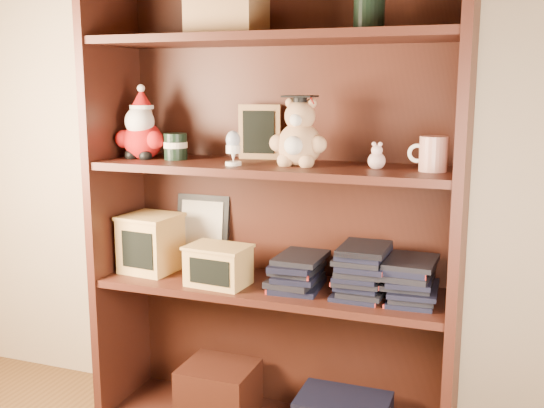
% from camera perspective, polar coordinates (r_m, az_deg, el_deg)
% --- Properties ---
extents(bookcase, '(1.20, 0.35, 1.60)m').
position_cam_1_polar(bookcase, '(2.11, 0.41, -0.86)').
color(bookcase, '#3D1A11').
rests_on(bookcase, ground).
extents(shelf_lower, '(1.14, 0.33, 0.02)m').
position_cam_1_polar(shelf_lower, '(2.12, 0.00, -7.52)').
color(shelf_lower, '#3D1A11').
rests_on(shelf_lower, ground).
extents(shelf_upper, '(1.14, 0.33, 0.02)m').
position_cam_1_polar(shelf_upper, '(2.03, 0.00, 3.26)').
color(shelf_upper, '#3D1A11').
rests_on(shelf_upper, ground).
extents(santa_plush, '(0.18, 0.13, 0.26)m').
position_cam_1_polar(santa_plush, '(2.22, -11.61, 6.44)').
color(santa_plush, '#A50F0F').
rests_on(santa_plush, shelf_upper).
extents(teachers_tin, '(0.08, 0.08, 0.09)m').
position_cam_1_polar(teachers_tin, '(2.17, -8.64, 5.15)').
color(teachers_tin, black).
rests_on(teachers_tin, shelf_upper).
extents(chalkboard_plaque, '(0.14, 0.09, 0.18)m').
position_cam_1_polar(chalkboard_plaque, '(2.16, -1.11, 6.40)').
color(chalkboard_plaque, '#9E7547').
rests_on(chalkboard_plaque, shelf_upper).
extents(egg_cup, '(0.05, 0.05, 0.11)m').
position_cam_1_polar(egg_cup, '(1.99, -3.50, 5.14)').
color(egg_cup, white).
rests_on(egg_cup, shelf_upper).
extents(grad_teddy_bear, '(0.18, 0.16, 0.22)m').
position_cam_1_polar(grad_teddy_bear, '(1.98, 2.44, 5.90)').
color(grad_teddy_bear, tan).
rests_on(grad_teddy_bear, shelf_upper).
extents(pink_figurine, '(0.05, 0.05, 0.08)m').
position_cam_1_polar(pink_figurine, '(1.94, 9.37, 4.06)').
color(pink_figurine, beige).
rests_on(pink_figurine, shelf_upper).
extents(teacher_mug, '(0.12, 0.08, 0.10)m').
position_cam_1_polar(teacher_mug, '(1.91, 14.18, 4.38)').
color(teacher_mug, silver).
rests_on(teacher_mug, shelf_upper).
extents(certificate_frame, '(0.21, 0.05, 0.26)m').
position_cam_1_polar(certificate_frame, '(2.33, -6.25, -2.33)').
color(certificate_frame, black).
rests_on(certificate_frame, shelf_lower).
extents(treats_box, '(0.20, 0.20, 0.20)m').
position_cam_1_polar(treats_box, '(2.28, -10.81, -3.42)').
color(treats_box, tan).
rests_on(treats_box, shelf_lower).
extents(pencils_box, '(0.21, 0.16, 0.13)m').
position_cam_1_polar(pencils_box, '(2.10, -4.84, -5.46)').
color(pencils_box, tan).
rests_on(pencils_box, shelf_lower).
extents(book_stack_left, '(0.14, 0.20, 0.10)m').
position_cam_1_polar(book_stack_left, '(2.07, 2.39, -6.20)').
color(book_stack_left, black).
rests_on(book_stack_left, shelf_lower).
extents(book_stack_mid, '(0.14, 0.20, 0.16)m').
position_cam_1_polar(book_stack_mid, '(2.01, 8.09, -5.87)').
color(book_stack_mid, black).
rests_on(book_stack_mid, shelf_lower).
extents(book_stack_right, '(0.14, 0.20, 0.13)m').
position_cam_1_polar(book_stack_right, '(1.99, 12.38, -6.67)').
color(book_stack_right, black).
rests_on(book_stack_right, shelf_lower).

